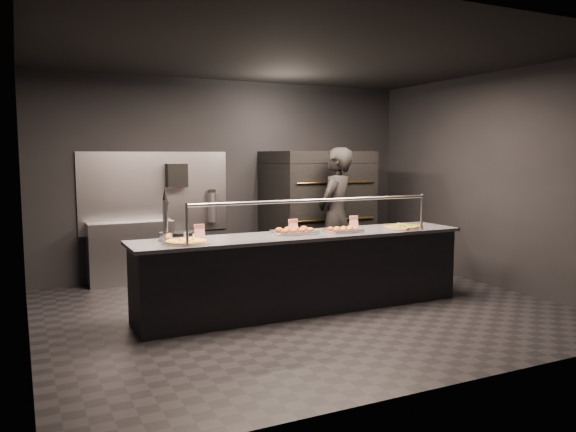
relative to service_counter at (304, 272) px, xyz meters
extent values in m
plane|color=black|center=(0.00, 0.00, -0.46)|extent=(6.00, 6.00, 0.00)
plane|color=black|center=(0.00, 0.00, 2.54)|extent=(6.00, 6.00, 0.00)
cube|color=black|center=(0.00, 2.50, 1.04)|extent=(6.00, 0.04, 3.00)
cube|color=black|center=(0.00, -2.50, 1.04)|extent=(6.00, 0.04, 3.00)
cube|color=black|center=(-3.00, 0.00, 1.04)|extent=(0.04, 5.00, 3.00)
cube|color=black|center=(3.00, 0.00, 1.04)|extent=(0.04, 5.00, 3.00)
cube|color=#99999E|center=(-1.20, 2.48, 0.84)|extent=(2.20, 0.02, 1.20)
cube|color=black|center=(0.00, 0.00, -0.02)|extent=(4.00, 0.70, 0.88)
cube|color=#3D3D43|center=(0.00, 0.00, 0.44)|extent=(4.10, 0.78, 0.04)
cylinder|color=#99999E|center=(-1.50, -0.30, 0.68)|extent=(0.03, 0.03, 0.45)
cylinder|color=#99999E|center=(1.50, -0.30, 0.68)|extent=(0.03, 0.03, 0.45)
cylinder|color=#99999E|center=(0.00, -0.30, 0.88)|extent=(3.00, 0.04, 0.04)
cube|color=black|center=(1.20, 1.90, -0.16)|extent=(1.50, 1.15, 0.60)
cube|color=black|center=(1.20, 1.90, 0.44)|extent=(1.50, 1.20, 0.55)
cube|color=black|center=(1.20, 1.90, 0.99)|extent=(1.50, 1.20, 0.55)
cube|color=black|center=(1.20, 1.90, 1.36)|extent=(1.50, 1.20, 0.18)
cylinder|color=gold|center=(1.20, 1.28, 0.44)|extent=(1.30, 0.02, 0.02)
cylinder|color=gold|center=(1.20, 1.28, 0.99)|extent=(1.30, 0.02, 0.02)
cube|color=#99999E|center=(-1.60, 2.32, -0.01)|extent=(1.20, 0.35, 0.90)
cube|color=black|center=(-0.90, 2.39, 1.09)|extent=(0.30, 0.20, 0.35)
cylinder|color=#B2B2B7|center=(-0.35, 2.40, 0.59)|extent=(0.14, 0.14, 0.45)
cube|color=black|center=(-0.35, 2.40, 0.84)|extent=(0.10, 0.06, 0.06)
cylinder|color=silver|center=(-1.60, 0.20, 0.50)|extent=(0.16, 0.16, 0.09)
cylinder|color=silver|center=(-1.60, 0.20, 0.70)|extent=(0.06, 0.06, 0.40)
cylinder|color=silver|center=(-1.60, 0.11, 0.88)|extent=(0.02, 0.11, 0.02)
cone|color=black|center=(-1.60, 0.20, 0.98)|extent=(0.06, 0.06, 0.16)
cylinder|color=silver|center=(-1.45, -0.09, 0.46)|extent=(0.50, 0.50, 0.01)
cylinder|color=#D68B44|center=(-1.45, -0.09, 0.47)|extent=(0.44, 0.44, 0.02)
cylinder|color=#FFC653|center=(-1.45, -0.09, 0.49)|extent=(0.38, 0.38, 0.01)
cube|color=silver|center=(-0.10, 0.05, 0.47)|extent=(0.55, 0.45, 0.02)
ellipsoid|color=#A95C24|center=(-0.27, -0.03, 0.50)|extent=(0.09, 0.09, 0.06)
ellipsoid|color=#A95C24|center=(-0.27, 0.14, 0.50)|extent=(0.09, 0.09, 0.06)
ellipsoid|color=#A95C24|center=(-0.16, -0.03, 0.50)|extent=(0.09, 0.09, 0.06)
ellipsoid|color=#A95C24|center=(-0.16, 0.14, 0.50)|extent=(0.09, 0.09, 0.06)
ellipsoid|color=#A95C24|center=(-0.05, -0.03, 0.50)|extent=(0.09, 0.09, 0.06)
ellipsoid|color=#A95C24|center=(-0.05, 0.14, 0.50)|extent=(0.09, 0.09, 0.06)
ellipsoid|color=#A95C24|center=(0.07, -0.03, 0.50)|extent=(0.09, 0.09, 0.06)
ellipsoid|color=#A95C24|center=(0.07, 0.14, 0.50)|extent=(0.09, 0.09, 0.06)
cube|color=silver|center=(0.50, -0.06, 0.47)|extent=(0.44, 0.35, 0.02)
ellipsoid|color=#A95C24|center=(0.36, -0.13, 0.50)|extent=(0.08, 0.08, 0.05)
ellipsoid|color=#A95C24|center=(0.36, 0.00, 0.50)|extent=(0.08, 0.08, 0.05)
ellipsoid|color=#A95C24|center=(0.45, -0.13, 0.50)|extent=(0.08, 0.08, 0.05)
ellipsoid|color=#A95C24|center=(0.45, 0.00, 0.50)|extent=(0.08, 0.08, 0.05)
ellipsoid|color=#A95C24|center=(0.55, -0.13, 0.50)|extent=(0.08, 0.08, 0.05)
ellipsoid|color=#A95C24|center=(0.55, 0.00, 0.50)|extent=(0.08, 0.08, 0.05)
ellipsoid|color=#A95C24|center=(0.64, -0.13, 0.50)|extent=(0.08, 0.08, 0.05)
ellipsoid|color=#A95C24|center=(0.64, 0.00, 0.50)|extent=(0.08, 0.08, 0.05)
cylinder|color=silver|center=(1.36, -0.12, 0.46)|extent=(0.49, 0.49, 0.01)
cube|color=#D68B44|center=(1.36, -0.12, 0.48)|extent=(0.48, 0.45, 0.02)
cube|color=#FFC653|center=(1.36, -0.12, 0.49)|extent=(0.45, 0.43, 0.01)
cube|color=#4F9225|center=(1.36, -0.12, 0.50)|extent=(0.43, 0.40, 0.01)
cylinder|color=silver|center=(-1.40, 0.10, 0.50)|extent=(0.05, 0.05, 0.09)
cylinder|color=silver|center=(-1.31, 0.10, 0.49)|extent=(0.04, 0.04, 0.07)
cube|color=white|center=(-1.20, 0.28, 0.53)|extent=(0.12, 0.04, 0.15)
cube|color=white|center=(-0.01, 0.28, 0.53)|extent=(0.12, 0.04, 0.15)
cube|color=white|center=(0.87, 0.28, 0.53)|extent=(0.12, 0.04, 0.15)
cylinder|color=black|center=(-0.90, 2.22, -0.10)|extent=(0.44, 0.44, 0.73)
imported|color=black|center=(1.03, 1.02, 0.51)|extent=(0.86, 0.80, 1.96)
camera|label=1|loc=(-3.04, -5.84, 1.38)|focal=35.00mm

